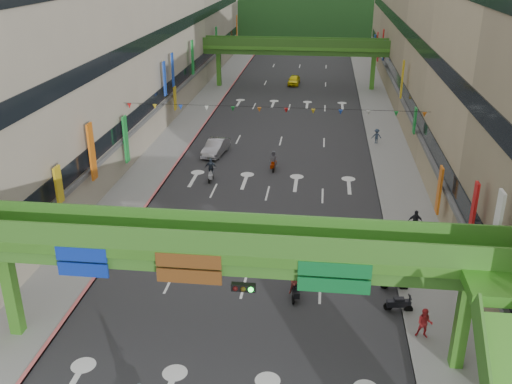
% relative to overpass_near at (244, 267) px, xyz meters
% --- Properties ---
extents(road_slab, '(18.00, 140.00, 0.02)m').
position_rel_overpass_near_xyz_m(road_slab, '(-0.93, 44.62, -5.20)').
color(road_slab, '#28282B').
rests_on(road_slab, ground).
extents(sidewalk_left, '(4.00, 140.00, 0.15)m').
position_rel_overpass_near_xyz_m(sidewalk_left, '(-11.93, 44.62, -5.13)').
color(sidewalk_left, gray).
rests_on(sidewalk_left, ground).
extents(sidewalk_right, '(4.00, 140.00, 0.15)m').
position_rel_overpass_near_xyz_m(sidewalk_right, '(10.07, 44.62, -5.13)').
color(sidewalk_right, gray).
rests_on(sidewalk_right, ground).
extents(curb_left, '(0.20, 140.00, 0.18)m').
position_rel_overpass_near_xyz_m(curb_left, '(-10.03, 44.62, -5.12)').
color(curb_left, '#CC5959').
rests_on(curb_left, ground).
extents(curb_right, '(0.20, 140.00, 0.18)m').
position_rel_overpass_near_xyz_m(curb_right, '(8.17, 44.62, -5.12)').
color(curb_right, gray).
rests_on(curb_right, ground).
extents(building_row_left, '(12.80, 95.00, 19.00)m').
position_rel_overpass_near_xyz_m(building_row_left, '(-19.86, 44.62, 4.25)').
color(building_row_left, '#9E937F').
rests_on(building_row_left, ground).
extents(building_row_right, '(12.80, 95.00, 19.00)m').
position_rel_overpass_near_xyz_m(building_row_right, '(18.00, 44.62, 4.25)').
color(building_row_right, gray).
rests_on(building_row_right, ground).
extents(overpass_near, '(28.00, 12.27, 7.10)m').
position_rel_overpass_near_xyz_m(overpass_near, '(0.00, 0.00, 0.00)').
color(overpass_near, '#4C9E2D').
rests_on(overpass_near, ground).
extents(overpass_far, '(28.00, 2.20, 7.10)m').
position_rel_overpass_near_xyz_m(overpass_far, '(-0.93, 59.62, 0.20)').
color(overpass_far, '#4C9E2D').
rests_on(overpass_far, ground).
extents(hill_left, '(168.00, 140.00, 112.00)m').
position_rel_overpass_near_xyz_m(hill_left, '(-15.93, 154.62, -5.21)').
color(hill_left, '#1C4419').
rests_on(hill_left, ground).
extents(hill_right, '(208.00, 176.00, 128.00)m').
position_rel_overpass_near_xyz_m(hill_right, '(24.07, 174.62, -5.21)').
color(hill_right, '#1C4419').
rests_on(hill_right, ground).
extents(bunting_string, '(26.00, 0.36, 0.47)m').
position_rel_overpass_near_xyz_m(bunting_string, '(-0.93, 24.62, 0.75)').
color(bunting_string, black).
rests_on(bunting_string, ground).
extents(scooter_rider_mid, '(0.83, 1.59, 1.88)m').
position_rel_overpass_near_xyz_m(scooter_rider_mid, '(2.16, 5.56, -4.25)').
color(scooter_rider_mid, black).
rests_on(scooter_rider_mid, ground).
extents(scooter_rider_left, '(1.05, 1.60, 2.07)m').
position_rel_overpass_near_xyz_m(scooter_rider_left, '(-6.05, 22.76, -4.17)').
color(scooter_rider_left, '#94959C').
rests_on(scooter_rider_left, ground).
extents(scooter_rider_far, '(0.78, 1.60, 1.86)m').
position_rel_overpass_near_xyz_m(scooter_rider_far, '(-0.94, 25.96, -4.28)').
color(scooter_rider_far, '#721B00').
rests_on(scooter_rider_far, ground).
extents(parked_scooter_row, '(1.60, 9.41, 1.08)m').
position_rel_overpass_near_xyz_m(parked_scooter_row, '(7.87, 9.32, -4.68)').
color(parked_scooter_row, black).
rests_on(parked_scooter_row, ground).
extents(car_silver, '(2.22, 4.75, 1.51)m').
position_rel_overpass_near_xyz_m(car_silver, '(-6.89, 29.62, -4.45)').
color(car_silver, '#95939A').
rests_on(car_silver, ground).
extents(car_yellow, '(1.83, 4.12, 1.38)m').
position_rel_overpass_near_xyz_m(car_yellow, '(-1.11, 61.89, -4.52)').
color(car_yellow, yellow).
rests_on(car_yellow, ground).
extents(pedestrian_red, '(0.89, 0.75, 1.64)m').
position_rel_overpass_near_xyz_m(pedestrian_red, '(8.87, 2.62, -4.38)').
color(pedestrian_red, red).
rests_on(pedestrian_red, ground).
extents(pedestrian_dark, '(1.05, 0.45, 1.78)m').
position_rel_overpass_near_xyz_m(pedestrian_dark, '(9.97, 14.36, -4.32)').
color(pedestrian_dark, '#212228').
rests_on(pedestrian_dark, ground).
extents(pedestrian_blue, '(0.72, 0.47, 1.52)m').
position_rel_overpass_near_xyz_m(pedestrian_blue, '(8.87, 34.62, -4.45)').
color(pedestrian_blue, '#2A394D').
rests_on(pedestrian_blue, ground).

